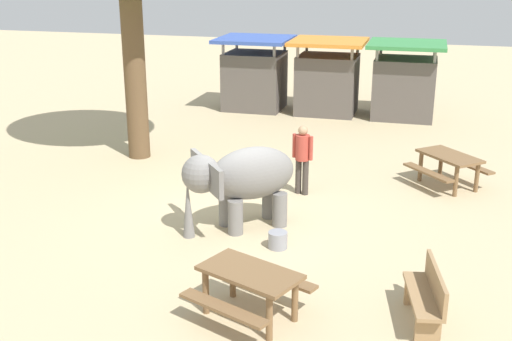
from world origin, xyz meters
The scene contains 10 objects.
ground_plane centered at (0.00, 0.00, 0.00)m, with size 60.00×60.00×0.00m, color tan.
elephant centered at (0.27, -0.33, 1.05)m, with size 2.26×2.16×1.65m.
person_handler centered at (1.06, 1.86, 0.95)m, with size 0.49×0.32×1.62m.
wooden_bench centered at (3.90, -3.02, 0.47)m, with size 0.65×1.45×0.88m.
picnic_table_near centered at (1.33, -3.54, 0.59)m, with size 1.95×1.94×0.78m.
picnic_table_far centered at (4.30, 3.27, 0.59)m, with size 2.10×2.10×0.78m.
market_stall_blue centered at (-2.27, 10.00, 1.14)m, with size 2.50×2.50×2.52m.
market_stall_orange centered at (0.33, 10.00, 1.14)m, with size 2.50×2.50×2.52m.
market_stall_green centered at (2.93, 10.00, 1.14)m, with size 2.50×2.50×2.52m.
feed_bucket centered at (1.19, -1.08, 0.16)m, with size 0.36×0.36×0.32m, color gray.
Camera 1 is at (3.62, -11.68, 5.19)m, focal length 44.66 mm.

